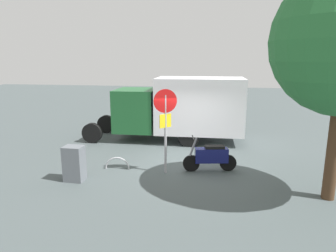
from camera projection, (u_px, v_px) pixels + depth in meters
ground_plane at (191, 163)px, 10.92m from camera, size 60.00×60.00×0.00m
box_truck_near at (179, 106)px, 13.68m from camera, size 7.19×2.33×2.89m
motorcycle at (211, 156)px, 10.08m from camera, size 1.80×0.65×1.20m
stop_sign at (165, 118)px, 9.63m from camera, size 0.71×0.33×2.79m
utility_cabinet at (74, 164)px, 9.28m from camera, size 0.60×0.47×1.11m
bike_rack_hoop at (117, 169)px, 10.40m from camera, size 0.85×0.14×0.85m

